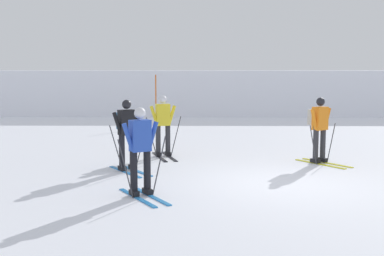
% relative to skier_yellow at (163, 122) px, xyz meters
% --- Properties ---
extents(ground_plane, '(120.00, 120.00, 0.00)m').
position_rel_skier_yellow_xyz_m(ground_plane, '(2.75, -3.45, -0.96)').
color(ground_plane, white).
extents(far_snow_ridge, '(80.00, 9.45, 2.37)m').
position_rel_skier_yellow_xyz_m(far_snow_ridge, '(2.75, 16.39, 0.23)').
color(far_snow_ridge, white).
rests_on(far_snow_ridge, ground).
extents(skier_yellow, '(0.97, 1.64, 1.71)m').
position_rel_skier_yellow_xyz_m(skier_yellow, '(0.00, 0.00, 0.00)').
color(skier_yellow, black).
rests_on(skier_yellow, ground).
extents(skier_blue, '(1.13, 1.57, 1.71)m').
position_rel_skier_yellow_xyz_m(skier_blue, '(-0.11, -4.47, -0.04)').
color(skier_blue, '#237AC6').
rests_on(skier_blue, ground).
extents(skier_orange, '(1.25, 1.51, 1.71)m').
position_rel_skier_yellow_xyz_m(skier_orange, '(4.13, -0.98, -0.00)').
color(skier_orange, gold).
rests_on(skier_orange, ground).
extents(skier_black, '(1.20, 1.53, 1.71)m').
position_rel_skier_yellow_xyz_m(skier_black, '(-0.73, -2.03, -0.00)').
color(skier_black, '#237AC6').
rests_on(skier_black, ground).
extents(trail_marker_pole, '(0.05, 0.05, 2.20)m').
position_rel_skier_yellow_xyz_m(trail_marker_pole, '(-0.85, 7.82, 0.15)').
color(trail_marker_pole, '#C65614').
rests_on(trail_marker_pole, ground).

